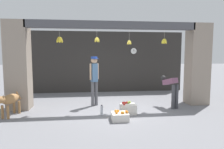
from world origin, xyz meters
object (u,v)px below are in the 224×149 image
at_px(fruit_crate_oranges, 120,116).
at_px(water_bottle, 102,110).
at_px(dog, 10,100).
at_px(shopkeeper, 94,77).
at_px(fruit_crate_apples, 128,109).
at_px(wall_clock, 134,51).
at_px(worker_stooping, 171,87).

height_order(fruit_crate_oranges, water_bottle, water_bottle).
relative_size(dog, shopkeeper, 0.59).
bearing_deg(water_bottle, fruit_crate_apples, -1.31).
bearing_deg(shopkeeper, water_bottle, 72.25).
distance_m(dog, wall_clock, 5.77).
relative_size(worker_stooping, wall_clock, 3.47).
bearing_deg(fruit_crate_apples, fruit_crate_oranges, -120.66).
distance_m(fruit_crate_oranges, fruit_crate_apples, 0.65).
height_order(fruit_crate_apples, water_bottle, fruit_crate_apples).
bearing_deg(fruit_crate_oranges, shopkeeper, 110.84).
distance_m(worker_stooping, fruit_crate_oranges, 2.31).
relative_size(shopkeeper, fruit_crate_apples, 3.70).
xyz_separation_m(fruit_crate_oranges, water_bottle, (-0.46, 0.57, 0.02)).
bearing_deg(dog, wall_clock, 142.08).
distance_m(fruit_crate_apples, water_bottle, 0.79).
distance_m(shopkeeper, fruit_crate_apples, 1.71).
height_order(dog, shopkeeper, shopkeeper).
xyz_separation_m(water_bottle, wall_clock, (1.76, 3.59, 1.80)).
height_order(worker_stooping, fruit_crate_apples, worker_stooping).
bearing_deg(dog, fruit_crate_apples, 101.29).
relative_size(fruit_crate_apples, water_bottle, 1.58).
distance_m(fruit_crate_oranges, wall_clock, 4.73).
relative_size(fruit_crate_oranges, water_bottle, 1.54).
relative_size(shopkeeper, wall_clock, 5.70).
distance_m(dog, shopkeeper, 2.68).
bearing_deg(worker_stooping, water_bottle, 178.78).
relative_size(worker_stooping, water_bottle, 3.56).
bearing_deg(dog, fruit_crate_oranges, 90.90).
relative_size(fruit_crate_apples, wall_clock, 1.54).
distance_m(worker_stooping, fruit_crate_apples, 1.77).
height_order(shopkeeper, fruit_crate_oranges, shopkeeper).
relative_size(fruit_crate_oranges, fruit_crate_apples, 0.97).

